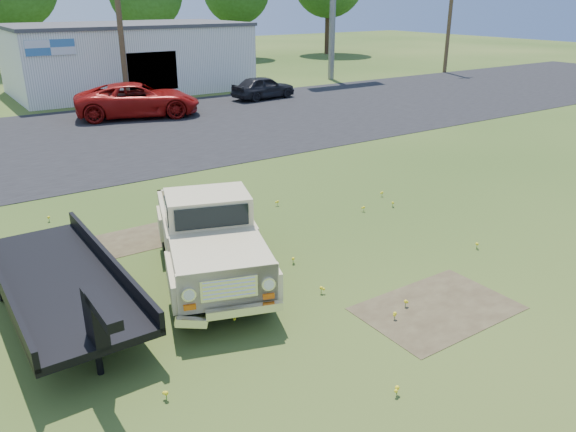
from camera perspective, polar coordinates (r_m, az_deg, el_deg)
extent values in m
plane|color=#294817|center=(12.50, -0.07, -5.52)|extent=(140.00, 140.00, 0.00)
cube|color=black|center=(25.67, -19.26, 7.45)|extent=(90.00, 14.00, 0.02)
cube|color=#443724|center=(11.42, 14.92, -9.07)|extent=(3.00, 2.00, 0.01)
cube|color=#443724|center=(14.57, -14.43, -2.17)|extent=(2.20, 1.60, 0.01)
cube|color=beige|center=(38.43, -15.84, 15.13)|extent=(14.00, 8.00, 4.00)
cube|color=#3F3F44|center=(38.29, -16.16, 18.17)|extent=(14.20, 8.20, 0.20)
cube|color=black|center=(34.77, -13.58, 14.09)|extent=(3.00, 0.10, 2.20)
cube|color=silver|center=(32.99, -23.01, 15.49)|extent=(2.50, 0.08, 0.80)
cylinder|color=slate|center=(42.38, 4.53, 19.06)|extent=(0.44, 0.44, 8.00)
cylinder|color=#4B3323|center=(32.90, -16.75, 18.51)|extent=(0.30, 0.30, 9.00)
cylinder|color=#4B3323|center=(47.85, 16.15, 19.20)|extent=(0.30, 0.30, 9.00)
cylinder|color=#3A271A|center=(50.57, -25.46, 15.12)|extent=(0.56, 0.56, 3.78)
cylinder|color=#3A271A|center=(51.73, -13.82, 16.40)|extent=(0.56, 0.56, 3.42)
cylinder|color=#3A271A|center=(58.20, -5.13, 17.48)|extent=(0.56, 0.56, 3.60)
cylinder|color=#3A271A|center=(62.44, 4.03, 18.01)|extent=(0.56, 0.56, 4.14)
imported|color=maroon|center=(29.63, -15.00, 11.30)|extent=(6.59, 4.42, 1.68)
imported|color=black|center=(34.03, -2.53, 12.91)|extent=(4.04, 1.94, 1.33)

